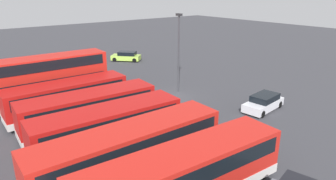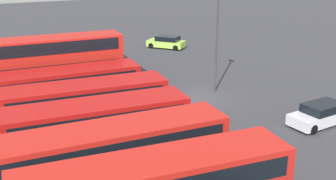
{
  "view_description": "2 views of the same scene",
  "coord_description": "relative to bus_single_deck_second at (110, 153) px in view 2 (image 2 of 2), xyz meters",
  "views": [
    {
      "loc": [
        -22.36,
        17.82,
        10.4
      ],
      "look_at": [
        -1.09,
        1.12,
        1.3
      ],
      "focal_mm": 32.36,
      "sensor_mm": 36.0,
      "label": 1
    },
    {
      "loc": [
        -26.26,
        15.06,
        10.79
      ],
      "look_at": [
        -1.53,
        3.48,
        1.61
      ],
      "focal_mm": 44.62,
      "sensor_mm": 36.0,
      "label": 2
    }
  ],
  "objects": [
    {
      "name": "ground_plane",
      "position": [
        8.91,
        -10.01,
        -1.62
      ],
      "size": [
        140.0,
        140.0,
        0.0
      ],
      "primitive_type": "plane",
      "color": "#38383D"
    },
    {
      "name": "bus_single_deck_second",
      "position": [
        0.0,
        0.0,
        0.0
      ],
      "size": [
        2.79,
        11.81,
        2.95
      ],
      "color": "red",
      "rests_on": "ground"
    },
    {
      "name": "bus_single_deck_third",
      "position": [
        3.43,
        -0.39,
        -0.0
      ],
      "size": [
        3.11,
        10.28,
        2.95
      ],
      "color": "#B71411",
      "rests_on": "ground"
    },
    {
      "name": "bus_single_deck_fourth",
      "position": [
        7.08,
        -0.67,
        -0.0
      ],
      "size": [
        3.19,
        10.42,
        2.95
      ],
      "color": "#B71411",
      "rests_on": "ground"
    },
    {
      "name": "bus_single_deck_fifth",
      "position": [
        10.84,
        -0.39,
        -0.0
      ],
      "size": [
        2.78,
        10.16,
        2.95
      ],
      "color": "#B71411",
      "rests_on": "ground"
    },
    {
      "name": "bus_double_decker_sixth",
      "position": [
        14.55,
        -0.13,
        0.82
      ],
      "size": [
        2.91,
        10.71,
        4.55
      ],
      "color": "red",
      "rests_on": "ground"
    },
    {
      "name": "bus_single_deck_seventh",
      "position": [
        17.97,
        -1.05,
        -0.0
      ],
      "size": [
        2.86,
        10.97,
        2.95
      ],
      "color": "#B71411",
      "rests_on": "ground"
    },
    {
      "name": "bus_single_deck_far_end",
      "position": [
        21.73,
        -1.02,
        0.0
      ],
      "size": [
        3.16,
        11.98,
        2.95
      ],
      "color": "red",
      "rests_on": "ground"
    },
    {
      "name": "car_hatchback_silver",
      "position": [
        1.16,
        -14.55,
        -0.92
      ],
      "size": [
        2.3,
        4.54,
        1.43
      ],
      "color": "silver",
      "rests_on": "ground"
    },
    {
      "name": "car_small_green",
      "position": [
        25.64,
        -14.89,
        -0.92
      ],
      "size": [
        4.36,
        4.2,
        1.43
      ],
      "color": "#A5D14C",
      "rests_on": "ground"
    },
    {
      "name": "lamp_post_tall",
      "position": [
        9.83,
        -11.84,
        3.1
      ],
      "size": [
        0.7,
        0.3,
        8.08
      ],
      "color": "#38383D",
      "rests_on": "ground"
    }
  ]
}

